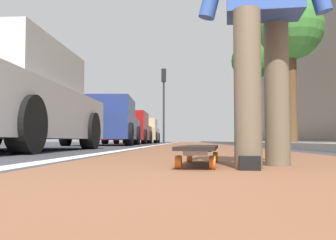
% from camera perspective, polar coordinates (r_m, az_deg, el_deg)
% --- Properties ---
extents(ground_plane, '(80.00, 80.00, 0.00)m').
position_cam_1_polar(ground_plane, '(10.86, 4.31, -3.95)').
color(ground_plane, '#38383D').
extents(bike_lane_paint, '(56.00, 2.19, 0.00)m').
position_cam_1_polar(bike_lane_paint, '(24.86, 3.44, -3.53)').
color(bike_lane_paint, brown).
rests_on(bike_lane_paint, ground).
extents(lane_stripe_white, '(52.00, 0.16, 0.01)m').
position_cam_1_polar(lane_stripe_white, '(20.88, 0.15, -3.59)').
color(lane_stripe_white, silver).
rests_on(lane_stripe_white, ground).
extents(sidewalk_curb, '(52.00, 3.20, 0.11)m').
position_cam_1_polar(sidewalk_curb, '(19.16, 12.99, -3.39)').
color(sidewalk_curb, '#9E9B93').
rests_on(sidewalk_curb, ground).
extents(building_facade, '(40.00, 1.20, 10.02)m').
position_cam_1_polar(building_facade, '(24.25, 18.41, 8.54)').
color(building_facade, gray).
rests_on(building_facade, ground).
extents(skateboard, '(0.86, 0.29, 0.11)m').
position_cam_1_polar(skateboard, '(2.17, 4.82, -4.51)').
color(skateboard, orange).
rests_on(skateboard, ground).
extents(parked_car_near, '(4.08, 2.05, 1.48)m').
position_cam_1_polar(parked_car_near, '(5.72, -24.02, 2.73)').
color(parked_car_near, '#B7B7BC').
rests_on(parked_car_near, ground).
extents(parked_car_mid, '(4.28, 2.18, 1.49)m').
position_cam_1_polar(parked_car_mid, '(12.03, -9.63, -0.41)').
color(parked_car_mid, navy).
rests_on(parked_car_mid, ground).
extents(parked_car_far, '(4.50, 1.96, 1.48)m').
position_cam_1_polar(parked_car_far, '(17.56, -5.99, -1.34)').
color(parked_car_far, maroon).
rests_on(parked_car_far, ground).
extents(parked_car_end, '(4.59, 2.08, 1.49)m').
position_cam_1_polar(parked_car_end, '(23.25, -3.92, -1.78)').
color(parked_car_end, tan).
rests_on(parked_car_end, ground).
extents(traffic_light, '(0.33, 0.28, 4.56)m').
position_cam_1_polar(traffic_light, '(22.85, -0.66, 4.31)').
color(traffic_light, '#2D2D2D').
rests_on(traffic_light, ground).
extents(street_tree_mid, '(1.84, 1.84, 4.29)m').
position_cam_1_polar(street_tree_mid, '(11.47, 18.25, 12.93)').
color(street_tree_mid, brown).
rests_on(street_tree_mid, ground).
extents(street_tree_far, '(1.81, 1.81, 4.70)m').
position_cam_1_polar(street_tree_far, '(17.60, 12.64, 8.64)').
color(street_tree_far, brown).
rests_on(street_tree_far, ground).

